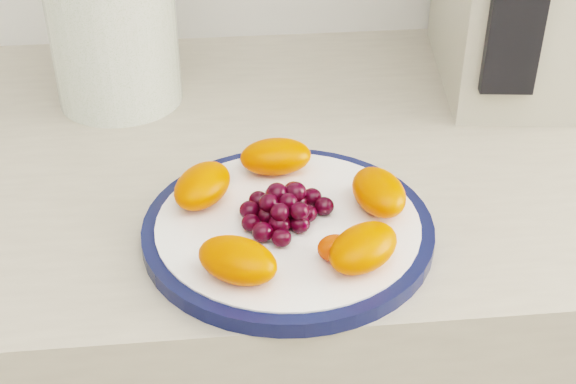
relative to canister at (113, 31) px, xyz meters
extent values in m
cylinder|color=#0B1136|center=(0.17, -0.30, -0.08)|extent=(0.27, 0.27, 0.01)
cylinder|color=white|center=(0.17, -0.30, -0.08)|extent=(0.24, 0.24, 0.02)
cylinder|color=#406520|center=(0.00, 0.00, 0.00)|extent=(0.17, 0.17, 0.18)
ellipsoid|color=#F73900|center=(0.26, -0.28, -0.05)|extent=(0.06, 0.08, 0.03)
ellipsoid|color=#F73900|center=(0.17, -0.21, -0.05)|extent=(0.07, 0.05, 0.03)
ellipsoid|color=#F73900|center=(0.10, -0.25, -0.05)|extent=(0.08, 0.09, 0.03)
ellipsoid|color=#F73900|center=(0.12, -0.37, -0.05)|extent=(0.09, 0.08, 0.03)
ellipsoid|color=#F73900|center=(0.23, -0.36, -0.05)|extent=(0.08, 0.08, 0.03)
ellipsoid|color=black|center=(0.17, -0.30, -0.06)|extent=(0.02, 0.02, 0.02)
ellipsoid|color=black|center=(0.19, -0.30, -0.06)|extent=(0.02, 0.02, 0.02)
ellipsoid|color=black|center=(0.18, -0.28, -0.06)|extent=(0.02, 0.02, 0.02)
ellipsoid|color=black|center=(0.16, -0.28, -0.06)|extent=(0.02, 0.02, 0.02)
ellipsoid|color=black|center=(0.15, -0.30, -0.06)|extent=(0.02, 0.02, 0.02)
ellipsoid|color=black|center=(0.16, -0.31, -0.06)|extent=(0.02, 0.02, 0.02)
ellipsoid|color=black|center=(0.18, -0.31, -0.06)|extent=(0.02, 0.02, 0.02)
ellipsoid|color=black|center=(0.21, -0.29, -0.06)|extent=(0.02, 0.02, 0.02)
ellipsoid|color=black|center=(0.20, -0.27, -0.06)|extent=(0.02, 0.02, 0.02)
ellipsoid|color=black|center=(0.18, -0.26, -0.06)|extent=(0.02, 0.02, 0.02)
ellipsoid|color=black|center=(0.16, -0.26, -0.06)|extent=(0.02, 0.02, 0.02)
ellipsoid|color=black|center=(0.15, -0.27, -0.06)|extent=(0.02, 0.02, 0.02)
ellipsoid|color=black|center=(0.14, -0.29, -0.06)|extent=(0.02, 0.02, 0.02)
ellipsoid|color=black|center=(0.14, -0.31, -0.06)|extent=(0.02, 0.02, 0.02)
ellipsoid|color=black|center=(0.15, -0.32, -0.06)|extent=(0.02, 0.02, 0.02)
ellipsoid|color=black|center=(0.16, -0.33, -0.06)|extent=(0.02, 0.02, 0.02)
ellipsoid|color=black|center=(0.17, -0.30, -0.05)|extent=(0.02, 0.02, 0.02)
ellipsoid|color=black|center=(0.18, -0.28, -0.05)|extent=(0.02, 0.02, 0.02)
ellipsoid|color=black|center=(0.16, -0.28, -0.05)|extent=(0.02, 0.02, 0.02)
ellipsoid|color=black|center=(0.16, -0.30, -0.05)|extent=(0.02, 0.02, 0.02)
ellipsoid|color=black|center=(0.16, -0.31, -0.05)|extent=(0.02, 0.02, 0.02)
ellipsoid|color=black|center=(0.18, -0.31, -0.05)|extent=(0.02, 0.02, 0.02)
ellipsoid|color=red|center=(0.21, -0.35, -0.06)|extent=(0.03, 0.03, 0.02)
ellipsoid|color=red|center=(0.23, -0.35, -0.06)|extent=(0.04, 0.03, 0.02)
camera|label=1|loc=(0.11, -0.89, 0.36)|focal=50.00mm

